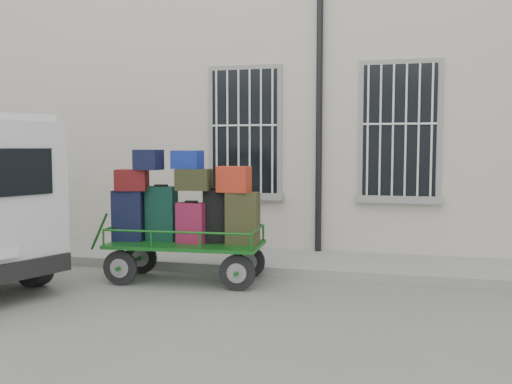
{
  "coord_description": "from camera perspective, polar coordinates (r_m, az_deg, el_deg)",
  "views": [
    {
      "loc": [
        2.39,
        -6.94,
        1.97
      ],
      "look_at": [
        0.32,
        1.0,
        1.32
      ],
      "focal_mm": 40.0,
      "sensor_mm": 36.0,
      "label": 1
    }
  ],
  "objects": [
    {
      "name": "luggage_cart",
      "position": [
        8.4,
        -7.11,
        -2.43
      ],
      "size": [
        2.64,
        1.15,
        1.94
      ],
      "rotation": [
        0.0,
        0.0,
        0.06
      ],
      "color": "black",
      "rests_on": "ground"
    },
    {
      "name": "ground",
      "position": [
        7.6,
        -4.33,
        -10.53
      ],
      "size": [
        80.0,
        80.0,
        0.0
      ],
      "primitive_type": "plane",
      "color": "slate",
      "rests_on": "ground"
    },
    {
      "name": "sidewalk",
      "position": [
        9.64,
        -0.06,
        -6.84
      ],
      "size": [
        24.0,
        1.7,
        0.15
      ],
      "primitive_type": "cube",
      "color": "gray",
      "rests_on": "ground"
    },
    {
      "name": "building",
      "position": [
        12.71,
        3.75,
        9.14
      ],
      "size": [
        24.0,
        5.15,
        6.0
      ],
      "color": "beige",
      "rests_on": "ground"
    }
  ]
}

